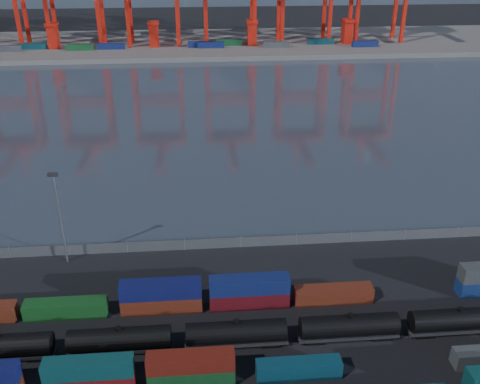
{
  "coord_description": "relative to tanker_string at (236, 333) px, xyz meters",
  "views": [
    {
      "loc": [
        -7.05,
        -52.79,
        51.25
      ],
      "look_at": [
        0.0,
        30.0,
        10.0
      ],
      "focal_mm": 40.0,
      "sensor_mm": 36.0,
      "label": 1
    }
  ],
  "objects": [
    {
      "name": "yard_light_mast",
      "position": [
        -27.2,
        22.94,
        7.13
      ],
      "size": [
        1.6,
        0.4,
        16.6
      ],
      "color": "slate",
      "rests_on": "ground"
    },
    {
      "name": "straddle_carriers",
      "position": [
        0.3,
        196.94,
        5.65
      ],
      "size": [
        140.0,
        7.0,
        11.1
      ],
      "color": "red",
      "rests_on": "far_quay"
    },
    {
      "name": "waterfront_fence",
      "position": [
        2.8,
        24.94,
        -1.16
      ],
      "size": [
        160.12,
        0.12,
        2.2
      ],
      "color": "#595B5E",
      "rests_on": "ground"
    },
    {
      "name": "tanker_string",
      "position": [
        0.0,
        0.0,
        0.0
      ],
      "size": [
        107.04,
        3.02,
        4.32
      ],
      "color": "black",
      "rests_on": "ground"
    },
    {
      "name": "quay_containers",
      "position": [
        -8.19,
        192.4,
        1.14
      ],
      "size": [
        172.58,
        10.99,
        2.6
      ],
      "color": "navy",
      "rests_on": "far_quay"
    },
    {
      "name": "far_quay",
      "position": [
        2.8,
        206.94,
        -1.16
      ],
      "size": [
        700.0,
        70.0,
        2.0
      ],
      "primitive_type": "cube",
      "color": "#514F4C",
      "rests_on": "ground"
    },
    {
      "name": "ground",
      "position": [
        2.8,
        -3.06,
        -2.16
      ],
      "size": [
        700.0,
        700.0,
        0.0
      ],
      "primitive_type": "plane",
      "color": "black",
      "rests_on": "ground"
    },
    {
      "name": "container_row_north",
      "position": [
        6.61,
        8.41,
        -0.14
      ],
      "size": [
        140.78,
        2.42,
        5.16
      ],
      "color": "#101354",
      "rests_on": "ground"
    },
    {
      "name": "container_row_mid",
      "position": [
        -0.13,
        -6.12,
        -0.45
      ],
      "size": [
        139.18,
        2.21,
        4.7
      ],
      "color": "#444749",
      "rests_on": "ground"
    },
    {
      "name": "harbor_water",
      "position": [
        2.8,
        101.94,
        -2.16
      ],
      "size": [
        700.0,
        700.0,
        0.0
      ],
      "primitive_type": "plane",
      "color": "#303946",
      "rests_on": "ground"
    }
  ]
}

